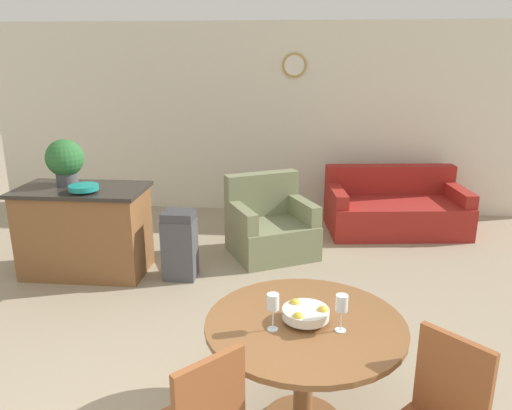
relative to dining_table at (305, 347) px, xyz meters
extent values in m
cube|color=silver|center=(-0.63, 4.60, 0.78)|extent=(8.00, 0.06, 2.70)
cylinder|color=tan|center=(-0.18, 4.56, 1.54)|extent=(0.34, 0.02, 0.34)
cylinder|color=white|center=(-0.18, 4.54, 1.54)|extent=(0.27, 0.01, 0.27)
cylinder|color=brown|center=(0.00, 0.00, -0.20)|extent=(0.12, 0.12, 0.66)
cylinder|color=brown|center=(0.00, 0.00, 0.15)|extent=(1.19, 1.19, 0.03)
cube|color=brown|center=(-0.44, -0.73, 0.13)|extent=(0.30, 0.31, 0.49)
cube|color=brown|center=(0.73, -0.44, 0.13)|extent=(0.31, 0.30, 0.49)
cylinder|color=silver|center=(0.00, 0.00, 0.18)|extent=(0.11, 0.11, 0.03)
cylinder|color=silver|center=(0.00, 0.00, 0.22)|extent=(0.28, 0.28, 0.05)
sphere|color=gold|center=(0.10, 0.00, 0.24)|extent=(0.07, 0.07, 0.07)
sphere|color=gold|center=(-0.07, 0.08, 0.24)|extent=(0.07, 0.07, 0.07)
sphere|color=gold|center=(-0.04, -0.09, 0.24)|extent=(0.07, 0.07, 0.07)
cylinder|color=silver|center=(-0.19, -0.10, 0.17)|extent=(0.06, 0.06, 0.01)
cylinder|color=silver|center=(-0.19, -0.10, 0.23)|extent=(0.01, 0.01, 0.12)
cylinder|color=silver|center=(-0.19, -0.10, 0.34)|extent=(0.07, 0.07, 0.09)
cylinder|color=silver|center=(0.20, -0.08, 0.17)|extent=(0.06, 0.06, 0.01)
cylinder|color=silver|center=(0.20, -0.08, 0.23)|extent=(0.01, 0.01, 0.12)
cylinder|color=silver|center=(0.20, -0.08, 0.34)|extent=(0.07, 0.07, 0.09)
cube|color=brown|center=(-2.31, 2.14, -0.12)|extent=(1.26, 0.67, 0.90)
cube|color=#2D2823|center=(-2.31, 2.14, 0.35)|extent=(1.32, 0.73, 0.04)
cylinder|color=teal|center=(-2.20, 1.97, 0.38)|extent=(0.10, 0.10, 0.02)
cylinder|color=teal|center=(-2.20, 1.97, 0.41)|extent=(0.29, 0.29, 0.05)
cylinder|color=#4C4C51|center=(-2.49, 2.24, 0.44)|extent=(0.22, 0.22, 0.14)
sphere|color=#2D6B33|center=(-2.49, 2.24, 0.65)|extent=(0.39, 0.39, 0.39)
cube|color=#47474C|center=(-1.28, 2.10, -0.25)|extent=(0.33, 0.29, 0.64)
cube|color=#3C3C41|center=(-1.28, 2.10, 0.11)|extent=(0.32, 0.28, 0.09)
cube|color=maroon|center=(1.20, 3.78, -0.36)|extent=(1.85, 1.17, 0.42)
cube|color=maroon|center=(1.16, 4.16, 0.04)|extent=(1.76, 0.41, 0.39)
cube|color=maroon|center=(0.41, 3.69, -0.27)|extent=(0.26, 0.91, 0.59)
cube|color=maroon|center=(1.99, 3.87, -0.27)|extent=(0.26, 0.91, 0.59)
cube|color=#7A7F5B|center=(-0.37, 2.80, -0.37)|extent=(1.16, 1.12, 0.40)
cube|color=#7A7F5B|center=(-0.51, 3.09, 0.09)|extent=(0.87, 0.56, 0.51)
cube|color=#7A7F5B|center=(-0.71, 2.63, -0.26)|extent=(0.45, 0.72, 0.63)
cube|color=#7A7F5B|center=(-0.03, 2.98, -0.26)|extent=(0.45, 0.72, 0.63)
camera|label=1|loc=(-0.05, -2.63, 1.67)|focal=35.00mm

